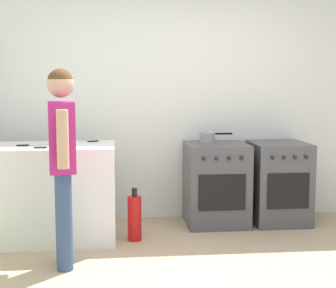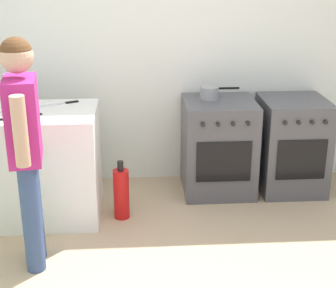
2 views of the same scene
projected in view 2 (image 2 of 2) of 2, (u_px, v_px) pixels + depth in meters
name	position (u px, v px, depth m)	size (l,w,h in m)	color
back_wall	(177.00, 43.00, 4.66)	(6.00, 0.10, 2.60)	silver
counter_unit	(18.00, 165.00, 4.17)	(1.30, 0.70, 0.90)	white
oven_left	(218.00, 146.00, 4.63)	(0.63, 0.62, 0.85)	#4C4C51
oven_right	(291.00, 145.00, 4.67)	(0.57, 0.62, 0.85)	#4C4C51
pot	(210.00, 93.00, 4.53)	(0.35, 0.17, 0.11)	gray
knife_chef	(17.00, 119.00, 3.81)	(0.31, 0.04, 0.01)	silver
knife_bread	(25.00, 112.00, 3.99)	(0.32, 0.20, 0.01)	silver
knife_carving	(60.00, 104.00, 4.21)	(0.31, 0.16, 0.01)	silver
person	(25.00, 137.00, 3.32)	(0.24, 0.57, 1.59)	#384C7A
fire_extinguisher	(121.00, 193.00, 4.20)	(0.13, 0.13, 0.50)	red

